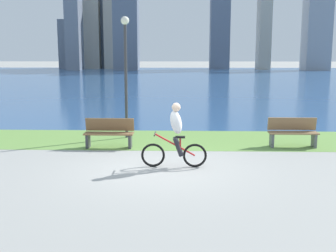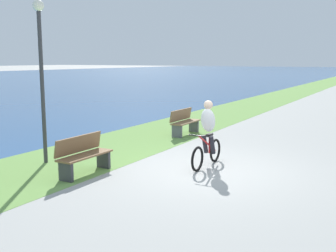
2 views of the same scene
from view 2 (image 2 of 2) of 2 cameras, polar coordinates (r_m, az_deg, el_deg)
The scene contains 6 objects.
ground_plane at distance 9.88m, azimuth 5.39°, elevation -6.23°, with size 300.00×300.00×0.00m, color #9E9E99.
grass_strip_bayside at distance 11.79m, azimuth -10.87°, elevation -3.79°, with size 120.00×3.32×0.01m, color #6B9947.
cyclist_lead at distance 10.12m, azimuth 5.56°, elevation -1.06°, with size 1.68×0.52×1.65m.
bench_near_path at distance 9.65m, azimuth -11.73°, elevation -4.01°, with size 1.50×0.47×0.90m.
bench_far_along_path at distance 14.46m, azimuth 2.29°, elevation 0.57°, with size 1.50×0.47×0.90m.
lamppost_tall at distance 10.75m, azimuth -17.35°, elevation 8.95°, with size 0.28×0.28×4.08m.
Camera 2 is at (-8.69, -3.90, 2.63)m, focal length 43.59 mm.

